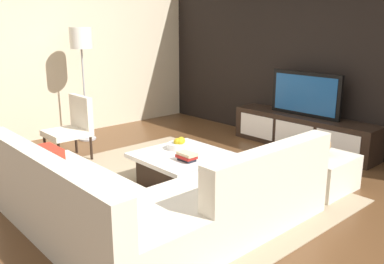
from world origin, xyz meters
name	(u,v)px	position (x,y,z in m)	size (l,w,h in m)	color
ground_plane	(182,189)	(0.00, 0.00, 0.00)	(14.00, 14.00, 0.00)	brown
feature_wall_back	(320,53)	(0.00, 2.70, 1.40)	(6.40, 0.12, 2.80)	black
side_wall_left	(63,50)	(-3.20, 0.20, 1.40)	(0.12, 5.20, 2.80)	beige
area_rug	(176,186)	(-0.10, 0.00, 0.01)	(3.43, 2.62, 0.01)	tan
media_console	(303,132)	(0.00, 2.40, 0.25)	(2.26, 0.49, 0.50)	black
television	(305,94)	(0.00, 2.40, 0.82)	(1.13, 0.06, 0.65)	black
sectional_couch	(148,202)	(0.52, -0.84, 0.28)	(2.37, 2.42, 0.82)	beige
coffee_table	(183,168)	(-0.10, 0.10, 0.20)	(0.96, 0.97, 0.38)	black
accent_chair_near	(73,124)	(-1.85, -0.37, 0.49)	(0.53, 0.54, 0.87)	black
floor_lamp	(81,45)	(-2.62, 0.23, 1.51)	(0.34, 0.34, 1.77)	#A5A5AA
ottoman	(318,171)	(1.00, 1.18, 0.20)	(0.70, 0.70, 0.40)	beige
fruit_bowl	(179,144)	(-0.28, 0.20, 0.43)	(0.28, 0.28, 0.14)	silver
decorative_ball	(320,145)	(1.00, 1.18, 0.52)	(0.24, 0.24, 0.24)	#997247
book_stack	(187,156)	(0.12, -0.03, 0.43)	(0.22, 0.15, 0.10)	#1E232D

